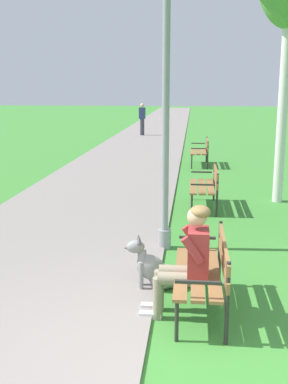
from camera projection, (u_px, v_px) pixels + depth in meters
ground_plane at (167, 377)px, 4.07m from camera, size 120.00×120.00×0.00m
paved_path at (155, 130)px, 27.58m from camera, size 3.59×60.00×0.04m
park_bench_near at (206, 268)px, 5.18m from camera, size 0.55×1.50×0.85m
park_bench_mid at (207, 184)px, 9.69m from camera, size 0.55×1.50×0.85m
park_bench_far at (201, 150)px, 14.99m from camera, size 0.55×1.50×0.85m
person_seated_on_near_bench at (188, 257)px, 5.03m from camera, size 0.74×0.49×1.25m
dog_grey at (155, 269)px, 5.80m from camera, size 0.83×0.36×0.71m
lamp_post_near at (166, 99)px, 6.85m from camera, size 0.24×0.24×4.42m
pedestrian_distant at (142, 119)px, 24.08m from camera, size 0.32×0.22×1.65m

